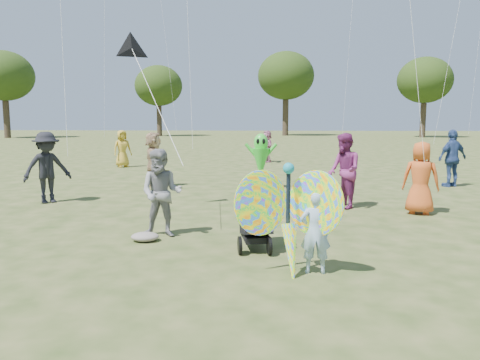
% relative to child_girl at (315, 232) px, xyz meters
% --- Properties ---
extents(ground, '(160.00, 160.00, 0.00)m').
position_rel_child_girl_xyz_m(ground, '(-1.00, 0.28, -0.60)').
color(ground, '#51592B').
rests_on(ground, ground).
extents(child_girl, '(0.44, 0.29, 1.19)m').
position_rel_child_girl_xyz_m(child_girl, '(0.00, 0.00, 0.00)').
color(child_girl, '#98B8D7').
rests_on(child_girl, ground).
extents(adult_man, '(0.81, 0.64, 1.64)m').
position_rel_child_girl_xyz_m(adult_man, '(-2.67, 1.91, 0.22)').
color(adult_man, gray).
rests_on(adult_man, ground).
extents(grey_bag, '(0.50, 0.41, 0.16)m').
position_rel_child_girl_xyz_m(grey_bag, '(-2.90, 1.55, -0.52)').
color(grey_bag, gray).
rests_on(grey_bag, ground).
extents(crowd_a, '(0.95, 0.77, 1.68)m').
position_rel_child_girl_xyz_m(crowd_a, '(2.79, 4.39, 0.24)').
color(crowd_a, '#CE5521').
rests_on(crowd_a, ground).
extents(crowd_b, '(1.36, 1.32, 1.86)m').
position_rel_child_girl_xyz_m(crowd_b, '(-6.48, 5.19, 0.33)').
color(crowd_b, black).
rests_on(crowd_b, ground).
extents(crowd_c, '(1.17, 0.87, 1.85)m').
position_rel_child_girl_xyz_m(crowd_c, '(5.17, 8.95, 0.33)').
color(crowd_c, navy).
rests_on(crowd_c, ground).
extents(crowd_d, '(1.12, 1.72, 1.78)m').
position_rel_child_girl_xyz_m(crowd_d, '(-4.44, 8.24, 0.29)').
color(crowd_d, tan).
rests_on(crowd_d, ground).
extents(crowd_e, '(0.92, 1.06, 1.86)m').
position_rel_child_girl_xyz_m(crowd_e, '(1.14, 5.01, 0.33)').
color(crowd_e, '#7C2966').
rests_on(crowd_e, ground).
extents(crowd_g, '(0.98, 0.93, 1.68)m').
position_rel_child_girl_xyz_m(crowd_g, '(-7.44, 14.26, 0.24)').
color(crowd_g, gold).
rests_on(crowd_g, ground).
extents(crowd_j, '(1.00, 1.56, 1.60)m').
position_rel_child_girl_xyz_m(crowd_j, '(-0.91, 17.24, 0.20)').
color(crowd_j, '#A8607F').
rests_on(crowd_j, ground).
extents(jogging_stroller, '(0.62, 1.10, 1.09)m').
position_rel_child_girl_xyz_m(jogging_stroller, '(-0.89, 1.23, 0.02)').
color(jogging_stroller, black).
rests_on(jogging_stroller, ground).
extents(butterfly_kite, '(1.74, 0.75, 1.79)m').
position_rel_child_girl_xyz_m(butterfly_kite, '(-0.38, -0.09, 0.21)').
color(butterfly_kite, '#F24126').
rests_on(butterfly_kite, ground).
extents(delta_kite_rig, '(2.05, 2.58, 2.89)m').
position_rel_child_girl_xyz_m(delta_kite_rig, '(-3.84, 4.24, 3.17)').
color(delta_kite_rig, black).
rests_on(delta_kite_rig, ground).
extents(alien_kite, '(1.12, 0.69, 1.74)m').
position_rel_child_girl_xyz_m(alien_kite, '(-0.99, 8.11, 0.37)').
color(alien_kite, green).
rests_on(alien_kite, ground).
extents(tree_line, '(91.78, 33.60, 10.79)m').
position_rel_child_girl_xyz_m(tree_line, '(2.67, 45.27, 6.26)').
color(tree_line, '#3A2D21').
rests_on(tree_line, ground).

